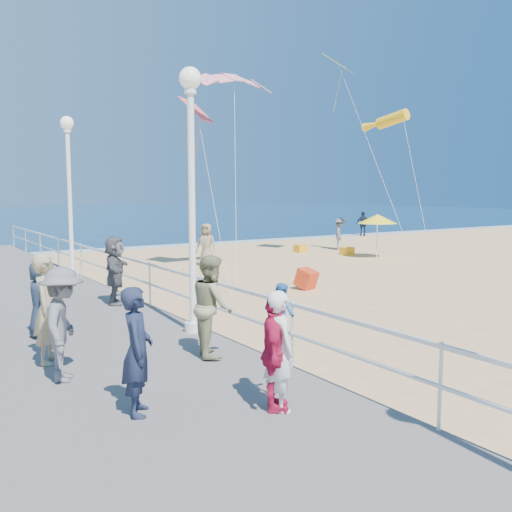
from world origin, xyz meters
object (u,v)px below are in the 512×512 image
beach_walker_a (340,234)px  woman_holding_toddler (279,350)px  spectator_6 (48,309)px  beach_chair_left (300,249)px  beach_walker_b (363,224)px  spectator_1 (212,305)px  beach_walker_c (206,245)px  spectator_2 (63,324)px  beach_umbrella (377,219)px  box_kite (306,281)px  lamp_post_far (69,179)px  spectator_3 (274,353)px  toddler_held (282,313)px  spectator_4 (41,299)px  beach_chair_right (347,251)px  spectator_0 (137,351)px  spectator_5 (115,270)px

beach_walker_a → woman_holding_toddler: bearing=177.0°
woman_holding_toddler → spectator_6: spectator_6 is taller
beach_chair_left → beach_walker_a: bearing=-3.8°
spectator_6 → beach_walker_b: (26.72, 20.41, -0.45)m
spectator_1 → beach_walker_c: spectator_1 is taller
spectator_2 → spectator_6: spectator_6 is taller
spectator_1 → beach_walker_a: size_ratio=1.00×
beach_walker_c → beach_umbrella: beach_umbrella is taller
beach_walker_c → box_kite: (0.02, -7.00, -0.64)m
spectator_2 → beach_chair_left: size_ratio=3.21×
lamp_post_far → beach_walker_a: (15.87, 4.48, -2.77)m
spectator_3 → spectator_6: bearing=60.9°
beach_walker_b → beach_chair_left: 12.15m
spectator_6 → lamp_post_far: bearing=11.9°
toddler_held → spectator_6: size_ratio=0.44×
spectator_4 → beach_walker_c: 13.71m
spectator_4 → spectator_6: (-0.29, -1.84, 0.17)m
beach_chair_left → beach_chair_right: size_ratio=1.00×
box_kite → beach_chair_left: bearing=37.9°
toddler_held → spectator_2: (-2.24, 2.60, -0.38)m
beach_walker_c → beach_chair_right: bearing=51.5°
toddler_held → spectator_6: spectator_6 is taller
woman_holding_toddler → toddler_held: (0.15, 0.15, 0.46)m
lamp_post_far → spectator_3: size_ratio=3.42×
spectator_3 → beach_walker_b: 34.61m
spectator_3 → spectator_2: bearing=69.6°
beach_walker_c → beach_chair_left: 7.21m
woman_holding_toddler → spectator_2: 3.45m
beach_walker_b → lamp_post_far: bearing=53.5°
spectator_0 → beach_walker_b: (26.29, 23.34, -0.36)m
spectator_5 → beach_walker_a: (16.24, 9.82, -0.38)m
beach_walker_a → spectator_2: bearing=168.9°
spectator_4 → lamp_post_far: bearing=-10.1°
woman_holding_toddler → beach_walker_c: size_ratio=0.86×
beach_walker_b → beach_walker_c: bearing=54.8°
spectator_0 → box_kite: bearing=-24.0°
spectator_0 → box_kite: (9.04, 7.97, -0.94)m
beach_walker_b → beach_chair_right: bearing=71.6°
beach_walker_c → beach_umbrella: size_ratio=0.88×
spectator_2 → spectator_6: (0.02, 1.06, 0.05)m
toddler_held → spectator_0: (-1.78, 0.72, -0.42)m
spectator_4 → beach_walker_c: (9.16, 10.20, -0.23)m
spectator_2 → spectator_5: (2.67, 5.30, -0.01)m
spectator_1 → spectator_3: 2.74m
beach_walker_b → beach_chair_right: size_ratio=3.22×
spectator_4 → beach_chair_right: spectator_4 is taller
spectator_1 → beach_walker_a: bearing=-27.0°
toddler_held → beach_chair_right: 21.90m
spectator_1 → spectator_5: 5.36m
lamp_post_far → spectator_6: bearing=-107.4°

